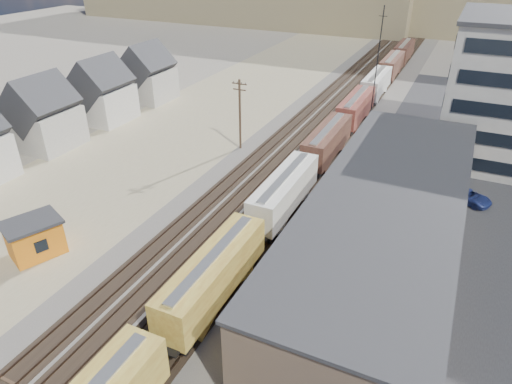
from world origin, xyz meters
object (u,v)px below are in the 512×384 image
at_px(parked_car_blue, 468,196).
at_px(maintenance_shed, 35,237).
at_px(utility_pole_north, 240,113).
at_px(freight_train, 343,123).

bearing_deg(parked_car_blue, maintenance_shed, 152.82).
bearing_deg(utility_pole_north, freight_train, 36.05).
bearing_deg(maintenance_shed, freight_train, 64.81).
bearing_deg(parked_car_blue, utility_pole_north, 110.67).
relative_size(utility_pole_north, maintenance_shed, 1.64).
bearing_deg(utility_pole_north, maintenance_shed, -101.60).
relative_size(utility_pole_north, parked_car_blue, 1.90).
bearing_deg(freight_train, utility_pole_north, -143.95).
distance_m(utility_pole_north, maintenance_shed, 31.34).
height_order(utility_pole_north, maintenance_shed, utility_pole_north).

